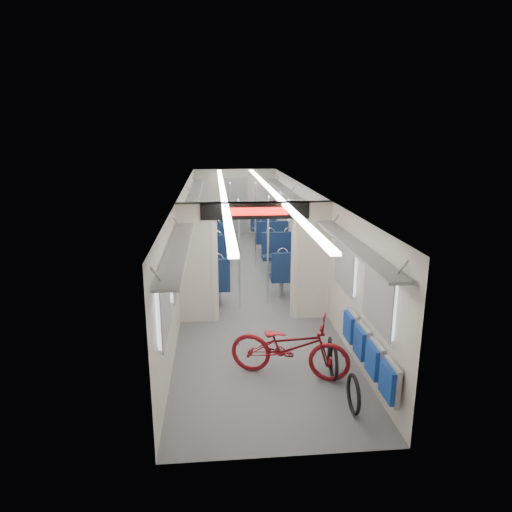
{
  "coord_description": "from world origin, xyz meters",
  "views": [
    {
      "loc": [
        -0.74,
        -10.33,
        3.53
      ],
      "look_at": [
        0.06,
        -1.56,
        1.15
      ],
      "focal_mm": 32.0,
      "sensor_mm": 36.0,
      "label": 1
    }
  ],
  "objects_px": {
    "bike_hoop_c": "(329,354)",
    "stanchion_near_right": "(268,251)",
    "bike_hoop_a": "(353,396)",
    "stanchion_near_left": "(239,256)",
    "seat_bay_far_left": "(209,232)",
    "flip_bench": "(368,351)",
    "seat_bay_near_left": "(207,266)",
    "stanchion_far_left": "(231,226)",
    "stanchion_far_right": "(255,225)",
    "seat_bay_far_right": "(268,229)",
    "bicycle": "(290,347)",
    "bike_hoop_b": "(334,364)",
    "seat_bay_near_right": "(285,260)"
  },
  "relations": [
    {
      "from": "bike_hoop_a",
      "to": "stanchion_near_left",
      "type": "relative_size",
      "value": 0.23
    },
    {
      "from": "seat_bay_near_left",
      "to": "stanchion_far_right",
      "type": "distance_m",
      "value": 2.31
    },
    {
      "from": "bike_hoop_a",
      "to": "bike_hoop_b",
      "type": "distance_m",
      "value": 0.84
    },
    {
      "from": "bicycle",
      "to": "seat_bay_far_right",
      "type": "bearing_deg",
      "value": 15.19
    },
    {
      "from": "seat_bay_far_left",
      "to": "seat_bay_near_left",
      "type": "bearing_deg",
      "value": -90.0
    },
    {
      "from": "flip_bench",
      "to": "stanchion_far_right",
      "type": "bearing_deg",
      "value": 99.24
    },
    {
      "from": "seat_bay_near_left",
      "to": "stanchion_far_left",
      "type": "bearing_deg",
      "value": 71.19
    },
    {
      "from": "bike_hoop_b",
      "to": "seat_bay_far_right",
      "type": "xyz_separation_m",
      "value": [
        -0.02,
        8.19,
        0.32
      ]
    },
    {
      "from": "stanchion_near_right",
      "to": "bike_hoop_a",
      "type": "bearing_deg",
      "value": -81.01
    },
    {
      "from": "stanchion_near_right",
      "to": "stanchion_far_right",
      "type": "xyz_separation_m",
      "value": [
        -0.02,
        2.74,
        0.0
      ]
    },
    {
      "from": "seat_bay_far_right",
      "to": "stanchion_near_left",
      "type": "relative_size",
      "value": 0.97
    },
    {
      "from": "stanchion_far_left",
      "to": "stanchion_near_left",
      "type": "bearing_deg",
      "value": -88.96
    },
    {
      "from": "stanchion_near_left",
      "to": "seat_bay_near_right",
      "type": "bearing_deg",
      "value": 54.31
    },
    {
      "from": "seat_bay_near_right",
      "to": "seat_bay_near_left",
      "type": "bearing_deg",
      "value": -167.28
    },
    {
      "from": "flip_bench",
      "to": "seat_bay_far_left",
      "type": "xyz_separation_m",
      "value": [
        -2.29,
        8.36,
        -0.02
      ]
    },
    {
      "from": "bike_hoop_c",
      "to": "flip_bench",
      "type": "bearing_deg",
      "value": -61.03
    },
    {
      "from": "seat_bay_near_left",
      "to": "stanchion_far_right",
      "type": "xyz_separation_m",
      "value": [
        1.27,
        1.84,
        0.57
      ]
    },
    {
      "from": "stanchion_far_right",
      "to": "bike_hoop_b",
      "type": "bearing_deg",
      "value": -84.12
    },
    {
      "from": "flip_bench",
      "to": "seat_bay_far_right",
      "type": "height_order",
      "value": "seat_bay_far_right"
    },
    {
      "from": "seat_bay_near_left",
      "to": "seat_bay_far_right",
      "type": "distance_m",
      "value": 4.46
    },
    {
      "from": "flip_bench",
      "to": "seat_bay_near_left",
      "type": "bearing_deg",
      "value": 117.38
    },
    {
      "from": "bike_hoop_c",
      "to": "seat_bay_far_left",
      "type": "bearing_deg",
      "value": 104.02
    },
    {
      "from": "seat_bay_near_right",
      "to": "seat_bay_far_right",
      "type": "xyz_separation_m",
      "value": [
        0.0,
        3.62,
        0.0
      ]
    },
    {
      "from": "bicycle",
      "to": "seat_bay_far_left",
      "type": "distance_m",
      "value": 8.01
    },
    {
      "from": "bike_hoop_b",
      "to": "seat_bay_near_left",
      "type": "relative_size",
      "value": 0.23
    },
    {
      "from": "seat_bay_near_left",
      "to": "bicycle",
      "type": "bearing_deg",
      "value": -72.47
    },
    {
      "from": "bike_hoop_c",
      "to": "stanchion_near_right",
      "type": "bearing_deg",
      "value": 102.55
    },
    {
      "from": "seat_bay_far_left",
      "to": "stanchion_near_left",
      "type": "relative_size",
      "value": 0.94
    },
    {
      "from": "seat_bay_far_right",
      "to": "stanchion_near_left",
      "type": "xyz_separation_m",
      "value": [
        -1.2,
        -5.3,
        0.58
      ]
    },
    {
      "from": "bike_hoop_c",
      "to": "seat_bay_far_right",
      "type": "bearing_deg",
      "value": 90.39
    },
    {
      "from": "bike_hoop_c",
      "to": "stanchion_near_left",
      "type": "height_order",
      "value": "stanchion_near_left"
    },
    {
      "from": "bike_hoop_a",
      "to": "stanchion_far_left",
      "type": "xyz_separation_m",
      "value": [
        -1.32,
        6.78,
        0.91
      ]
    },
    {
      "from": "flip_bench",
      "to": "bike_hoop_b",
      "type": "height_order",
      "value": "flip_bench"
    },
    {
      "from": "seat_bay_near_left",
      "to": "stanchion_far_left",
      "type": "distance_m",
      "value": 1.99
    },
    {
      "from": "bicycle",
      "to": "bike_hoop_b",
      "type": "distance_m",
      "value": 0.69
    },
    {
      "from": "bike_hoop_a",
      "to": "seat_bay_near_left",
      "type": "height_order",
      "value": "seat_bay_near_left"
    },
    {
      "from": "seat_bay_near_left",
      "to": "stanchion_near_left",
      "type": "bearing_deg",
      "value": -61.9
    },
    {
      "from": "bike_hoop_a",
      "to": "stanchion_far_left",
      "type": "distance_m",
      "value": 6.96
    },
    {
      "from": "bicycle",
      "to": "stanchion_far_left",
      "type": "bearing_deg",
      "value": 25.92
    },
    {
      "from": "bike_hoop_c",
      "to": "seat_bay_far_left",
      "type": "xyz_separation_m",
      "value": [
        -1.92,
        7.7,
        0.34
      ]
    },
    {
      "from": "bike_hoop_a",
      "to": "bike_hoop_c",
      "type": "distance_m",
      "value": 1.22
    },
    {
      "from": "bicycle",
      "to": "bike_hoop_b",
      "type": "relative_size",
      "value": 3.31
    },
    {
      "from": "bike_hoop_b",
      "to": "stanchion_near_right",
      "type": "height_order",
      "value": "stanchion_near_right"
    },
    {
      "from": "seat_bay_near_left",
      "to": "stanchion_far_right",
      "type": "height_order",
      "value": "stanchion_far_right"
    },
    {
      "from": "seat_bay_near_left",
      "to": "stanchion_near_left",
      "type": "distance_m",
      "value": 1.53
    },
    {
      "from": "seat_bay_near_right",
      "to": "seat_bay_far_right",
      "type": "height_order",
      "value": "seat_bay_far_right"
    },
    {
      "from": "bicycle",
      "to": "bike_hoop_c",
      "type": "xyz_separation_m",
      "value": [
        0.67,
        0.21,
        -0.26
      ]
    },
    {
      "from": "seat_bay_near_left",
      "to": "seat_bay_far_left",
      "type": "bearing_deg",
      "value": 90.0
    },
    {
      "from": "bike_hoop_b",
      "to": "stanchion_near_left",
      "type": "distance_m",
      "value": 3.26
    },
    {
      "from": "bike_hoop_c",
      "to": "seat_bay_far_left",
      "type": "distance_m",
      "value": 7.94
    }
  ]
}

